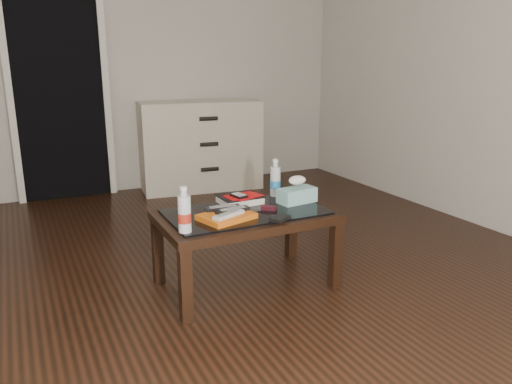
% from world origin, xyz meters
% --- Properties ---
extents(ground, '(5.00, 5.00, 0.00)m').
position_xyz_m(ground, '(0.00, 0.00, 0.00)').
color(ground, black).
rests_on(ground, ground).
extents(doorway, '(0.90, 0.08, 2.07)m').
position_xyz_m(doorway, '(-0.40, 2.47, 1.02)').
color(doorway, black).
rests_on(doorway, ground).
extents(coffee_table, '(1.00, 0.60, 0.46)m').
position_xyz_m(coffee_table, '(0.33, -0.06, 0.40)').
color(coffee_table, black).
rests_on(coffee_table, ground).
extents(dresser, '(1.25, 0.63, 0.90)m').
position_xyz_m(dresser, '(0.88, 2.23, 0.45)').
color(dresser, beige).
rests_on(dresser, ground).
extents(magazines, '(0.33, 0.28, 0.03)m').
position_xyz_m(magazines, '(0.17, -0.15, 0.48)').
color(magazines, '#CC5D13').
rests_on(magazines, coffee_table).
extents(remote_silver, '(0.20, 0.13, 0.02)m').
position_xyz_m(remote_silver, '(0.16, -0.20, 0.50)').
color(remote_silver, '#BBBAC0').
rests_on(remote_silver, magazines).
extents(remote_black_front, '(0.20, 0.07, 0.02)m').
position_xyz_m(remote_black_front, '(0.22, -0.13, 0.50)').
color(remote_black_front, black).
rests_on(remote_black_front, magazines).
extents(remote_black_back, '(0.20, 0.07, 0.02)m').
position_xyz_m(remote_black_back, '(0.18, -0.07, 0.50)').
color(remote_black_back, black).
rests_on(remote_black_back, magazines).
extents(textbook, '(0.26, 0.21, 0.05)m').
position_xyz_m(textbook, '(0.37, 0.10, 0.48)').
color(textbook, black).
rests_on(textbook, coffee_table).
extents(dvd_mailers, '(0.21, 0.16, 0.01)m').
position_xyz_m(dvd_mailers, '(0.37, 0.09, 0.51)').
color(dvd_mailers, red).
rests_on(dvd_mailers, textbook).
extents(ipod, '(0.08, 0.11, 0.02)m').
position_xyz_m(ipod, '(0.34, 0.06, 0.52)').
color(ipod, black).
rests_on(ipod, dvd_mailers).
extents(flip_phone, '(0.10, 0.09, 0.02)m').
position_xyz_m(flip_phone, '(0.46, -0.10, 0.47)').
color(flip_phone, black).
rests_on(flip_phone, coffee_table).
extents(wallet, '(0.14, 0.12, 0.02)m').
position_xyz_m(wallet, '(0.43, -0.30, 0.47)').
color(wallet, black).
rests_on(wallet, coffee_table).
extents(water_bottle_left, '(0.08, 0.08, 0.24)m').
position_xyz_m(water_bottle_left, '(-0.10, -0.25, 0.58)').
color(water_bottle_left, silver).
rests_on(water_bottle_left, coffee_table).
extents(water_bottle_right, '(0.07, 0.07, 0.24)m').
position_xyz_m(water_bottle_right, '(0.64, 0.15, 0.58)').
color(water_bottle_right, silver).
rests_on(water_bottle_right, coffee_table).
extents(tissue_box, '(0.24, 0.15, 0.09)m').
position_xyz_m(tissue_box, '(0.68, -0.04, 0.51)').
color(tissue_box, teal).
rests_on(tissue_box, coffee_table).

